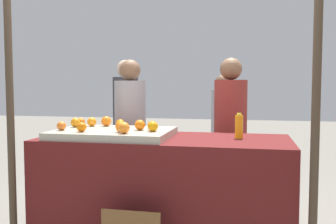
# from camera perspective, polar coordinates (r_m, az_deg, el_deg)

# --- Properties ---
(stall_counter) EXTENTS (2.03, 0.84, 0.92)m
(stall_counter) POSITION_cam_1_polar(r_m,az_deg,el_deg) (3.24, -0.56, -11.90)
(stall_counter) COLOR #5B1919
(stall_counter) RESTS_ON ground_plane
(orange_tray) EXTENTS (0.96, 0.70, 0.06)m
(orange_tray) POSITION_cam_1_polar(r_m,az_deg,el_deg) (3.21, -8.14, -3.16)
(orange_tray) COLOR #B2AD99
(orange_tray) RESTS_ON stall_counter
(orange_0) EXTENTS (0.09, 0.09, 0.09)m
(orange_0) POSITION_cam_1_polar(r_m,az_deg,el_deg) (2.93, -6.59, -2.37)
(orange_0) COLOR orange
(orange_0) RESTS_ON orange_tray
(orange_1) EXTENTS (0.09, 0.09, 0.09)m
(orange_1) POSITION_cam_1_polar(r_m,az_deg,el_deg) (3.48, -9.21, -1.37)
(orange_1) COLOR orange
(orange_1) RESTS_ON orange_tray
(orange_2) EXTENTS (0.07, 0.07, 0.07)m
(orange_2) POSITION_cam_1_polar(r_m,az_deg,el_deg) (3.34, -7.14, -1.71)
(orange_2) COLOR orange
(orange_2) RESTS_ON orange_tray
(orange_3) EXTENTS (0.08, 0.08, 0.08)m
(orange_3) POSITION_cam_1_polar(r_m,az_deg,el_deg) (3.24, -15.64, -2.01)
(orange_3) COLOR orange
(orange_3) RESTS_ON orange_tray
(orange_4) EXTENTS (0.08, 0.08, 0.08)m
(orange_4) POSITION_cam_1_polar(r_m,az_deg,el_deg) (3.13, -2.39, -2.04)
(orange_4) COLOR orange
(orange_4) RESTS_ON orange_tray
(orange_5) EXTENTS (0.08, 0.08, 0.08)m
(orange_5) POSITION_cam_1_polar(r_m,az_deg,el_deg) (3.45, -13.65, -1.53)
(orange_5) COLOR orange
(orange_5) RESTS_ON orange_tray
(orange_6) EXTENTS (0.08, 0.08, 0.08)m
(orange_6) POSITION_cam_1_polar(r_m,az_deg,el_deg) (3.03, -7.08, -2.20)
(orange_6) COLOR orange
(orange_6) RESTS_ON orange_tray
(orange_7) EXTENTS (0.09, 0.09, 0.09)m
(orange_7) POSITION_cam_1_polar(r_m,az_deg,el_deg) (3.14, -4.23, -1.95)
(orange_7) COLOR orange
(orange_7) RESTS_ON orange_tray
(orange_8) EXTENTS (0.08, 0.08, 0.08)m
(orange_8) POSITION_cam_1_polar(r_m,az_deg,el_deg) (3.04, -2.28, -2.17)
(orange_8) COLOR orange
(orange_8) RESTS_ON orange_tray
(orange_9) EXTENTS (0.08, 0.08, 0.08)m
(orange_9) POSITION_cam_1_polar(r_m,az_deg,el_deg) (3.50, -11.32, -1.44)
(orange_9) COLOR orange
(orange_9) RESTS_ON orange_tray
(orange_10) EXTENTS (0.08, 0.08, 0.08)m
(orange_10) POSITION_cam_1_polar(r_m,az_deg,el_deg) (3.09, -12.79, -2.20)
(orange_10) COLOR orange
(orange_10) RESTS_ON orange_tray
(orange_11) EXTENTS (0.07, 0.07, 0.07)m
(orange_11) POSITION_cam_1_polar(r_m,az_deg,el_deg) (3.56, -12.90, -1.44)
(orange_11) COLOR orange
(orange_11) RESTS_ON orange_tray
(juice_bottle) EXTENTS (0.06, 0.06, 0.21)m
(juice_bottle) POSITION_cam_1_polar(r_m,az_deg,el_deg) (3.13, 10.56, -2.15)
(juice_bottle) COLOR orange
(juice_bottle) RESTS_ON stall_counter
(vendor_left) EXTENTS (0.32, 0.32, 1.61)m
(vendor_left) POSITION_cam_1_polar(r_m,az_deg,el_deg) (3.99, -5.64, -4.61)
(vendor_left) COLOR #99999E
(vendor_left) RESTS_ON ground_plane
(vendor_right) EXTENTS (0.32, 0.32, 1.62)m
(vendor_right) POSITION_cam_1_polar(r_m,az_deg,el_deg) (3.86, 9.26, -4.88)
(vendor_right) COLOR maroon
(vendor_right) RESTS_ON ground_plane
(crowd_person_0) EXTENTS (0.30, 0.30, 1.48)m
(crowd_person_0) POSITION_cam_1_polar(r_m,az_deg,el_deg) (5.17, 8.08, -3.30)
(crowd_person_0) COLOR #99999E
(crowd_person_0) RESTS_ON ground_plane
(crowd_person_1) EXTENTS (0.34, 0.34, 1.68)m
(crowd_person_1) POSITION_cam_1_polar(r_m,az_deg,el_deg) (5.14, -6.34, -2.30)
(crowd_person_1) COLOR #333338
(crowd_person_1) RESTS_ON ground_plane
(canopy_post_left) EXTENTS (0.06, 0.06, 2.22)m
(canopy_post_left) POSITION_cam_1_polar(r_m,az_deg,el_deg) (3.14, -22.48, -0.58)
(canopy_post_left) COLOR #473828
(canopy_post_left) RESTS_ON ground_plane
(canopy_post_right) EXTENTS (0.06, 0.06, 2.22)m
(canopy_post_right) POSITION_cam_1_polar(r_m,az_deg,el_deg) (2.62, 21.18, -1.39)
(canopy_post_right) COLOR #473828
(canopy_post_right) RESTS_ON ground_plane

